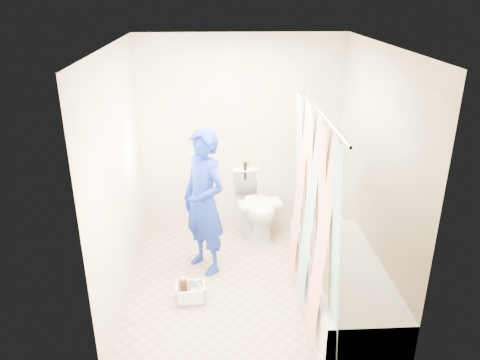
{
  "coord_description": "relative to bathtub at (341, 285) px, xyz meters",
  "views": [
    {
      "loc": [
        -0.3,
        -4.04,
        2.85
      ],
      "look_at": [
        -0.06,
        0.42,
        1.01
      ],
      "focal_mm": 35.0,
      "sensor_mm": 36.0,
      "label": 1
    }
  ],
  "objects": [
    {
      "name": "wall_front",
      "position": [
        -0.85,
        -0.88,
        0.93
      ],
      "size": [
        2.4,
        0.02,
        2.4
      ],
      "primitive_type": "cube",
      "color": "beige",
      "rests_on": "ground"
    },
    {
      "name": "cleaning_caddy",
      "position": [
        -1.42,
        0.21,
        -0.19
      ],
      "size": [
        0.3,
        0.25,
        0.22
      ],
      "rotation": [
        0.0,
        0.0,
        0.07
      ],
      "color": "white",
      "rests_on": "ground"
    },
    {
      "name": "wall_back",
      "position": [
        -0.85,
        1.73,
        0.93
      ],
      "size": [
        2.4,
        0.02,
        2.4
      ],
      "primitive_type": "cube",
      "color": "beige",
      "rests_on": "ground"
    },
    {
      "name": "plumber",
      "position": [
        -1.29,
        0.79,
        0.52
      ],
      "size": [
        0.66,
        0.68,
        1.57
      ],
      "primitive_type": "imported",
      "rotation": [
        0.0,
        0.0,
        -0.87
      ],
      "color": "#0F2096",
      "rests_on": "ground"
    },
    {
      "name": "toilet",
      "position": [
        -0.67,
        1.51,
        0.14
      ],
      "size": [
        0.61,
        0.88,
        0.82
      ],
      "primitive_type": "imported",
      "rotation": [
        0.0,
        0.0,
        0.21
      ],
      "color": "white",
      "rests_on": "ground"
    },
    {
      "name": "floor",
      "position": [
        -0.85,
        0.43,
        -0.27
      ],
      "size": [
        2.6,
        2.6,
        0.0
      ],
      "primitive_type": "plane",
      "color": "tan",
      "rests_on": "ground"
    },
    {
      "name": "curtain_rod",
      "position": [
        -0.33,
        0.0,
        1.68
      ],
      "size": [
        0.02,
        1.9,
        0.02
      ],
      "primitive_type": "cylinder",
      "rotation": [
        1.57,
        0.0,
        0.0
      ],
      "color": "silver",
      "rests_on": "wall_back"
    },
    {
      "name": "bathtub",
      "position": [
        0.0,
        0.0,
        0.0
      ],
      "size": [
        0.7,
        1.75,
        0.5
      ],
      "color": "white",
      "rests_on": "ground"
    },
    {
      "name": "wall_right",
      "position": [
        0.35,
        0.43,
        0.93
      ],
      "size": [
        0.02,
        2.6,
        2.4
      ],
      "primitive_type": "cube",
      "color": "beige",
      "rests_on": "ground"
    },
    {
      "name": "ceiling",
      "position": [
        -0.85,
        0.43,
        2.13
      ],
      "size": [
        2.4,
        2.6,
        0.02
      ],
      "primitive_type": "cube",
      "color": "silver",
      "rests_on": "wall_back"
    },
    {
      "name": "tank_internals",
      "position": [
        -0.76,
        1.71,
        0.54
      ],
      "size": [
        0.2,
        0.08,
        0.27
      ],
      "color": "black",
      "rests_on": "toilet"
    },
    {
      "name": "wall_left",
      "position": [
        -2.05,
        0.43,
        0.93
      ],
      "size": [
        0.02,
        2.6,
        2.4
      ],
      "primitive_type": "cube",
      "color": "beige",
      "rests_on": "ground"
    },
    {
      "name": "tank_lid",
      "position": [
        -0.64,
        1.38,
        0.21
      ],
      "size": [
        0.54,
        0.32,
        0.04
      ],
      "primitive_type": "cube",
      "rotation": [
        0.0,
        0.0,
        0.21
      ],
      "color": "white",
      "rests_on": "toilet"
    },
    {
      "name": "shower_curtain",
      "position": [
        -0.33,
        0.0,
        0.75
      ],
      "size": [
        0.06,
        1.75,
        1.8
      ],
      "primitive_type": "cube",
      "color": "silver",
      "rests_on": "curtain_rod"
    }
  ]
}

